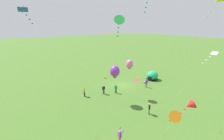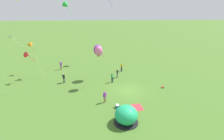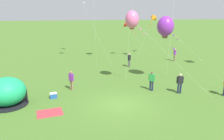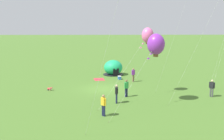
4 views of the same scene
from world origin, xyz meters
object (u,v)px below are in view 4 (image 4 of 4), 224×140
Objects in this scene: popup_tent at (113,68)px; cooler_box at (120,78)px; person_with_toddler at (103,104)px; person_strolling at (212,87)px; kite_pink at (148,35)px; kite_purple at (156,44)px; toddler_crawling at (50,89)px; person_far_back at (133,74)px; person_near_tent at (126,87)px; person_center_field at (117,93)px.

popup_tent is 4.78× the size of cooler_box.
cooler_box is 0.34× the size of person_with_toddler.
kite_pink is (-1.50, -6.20, 4.99)m from person_strolling.
cooler_box is at bearing -165.86° from kite_purple.
toddler_crawling is 0.32× the size of person_with_toddler.
popup_tent is at bearing 140.54° from toddler_crawling.
person_with_toddler is 1.00× the size of person_far_back.
person_with_toddler is (13.69, -2.03, 0.74)m from cooler_box.
person_strolling is at bearing 116.08° from person_with_toddler.
kite_purple is (8.84, 0.97, 4.36)m from person_far_back.
kite_pink is at bearing -103.65° from person_strolling.
kite_purple is at bearing 13.81° from popup_tent.
popup_tent is 1.63× the size of person_far_back.
kite_pink is (1.50, 10.23, 5.78)m from toddler_crawling.
person_far_back reaches higher than toddler_crawling.
popup_tent is 0.42× the size of kite_pink.
person_near_tent is at bearing -11.79° from person_far_back.
person_far_back is (-4.05, 9.47, 0.79)m from toddler_crawling.
person_strolling is at bearing 44.62° from person_far_back.
person_with_toddler is 1.00× the size of person_strolling.
kite_pink is at bearing 7.85° from person_far_back.
kite_pink is (7.00, 2.38, 5.73)m from cooler_box.
person_center_field is at bearing -4.75° from cooler_box.
kite_purple is at bearing 3.63° from kite_pink.
kite_purple reaches higher than toddler_crawling.
person_center_field reaches higher than cooler_box.
popup_tent reaches higher than person_strolling.
popup_tent reaches higher than person_far_back.
person_near_tent and person_with_toddler have the same top height.
person_near_tent is 5.37m from kite_purple.
popup_tent is 5.17m from person_far_back.
cooler_box is 9.35m from kite_pink.
cooler_box is at bearing -131.80° from person_far_back.
person_center_field is at bearing -44.21° from kite_pink.
kite_purple is at bearing 126.41° from person_with_toddler.
person_center_field is at bearing -26.99° from person_near_tent.
toddler_crawling is 0.32× the size of person_center_field.
person_center_field is at bearing -0.61° from popup_tent.
person_strolling is at bearing 79.64° from toddler_crawling.
person_strolling is at bearing 100.95° from person_center_field.
toddler_crawling is 11.84m from kite_pink.
person_strolling is at bearing 38.54° from popup_tent.
person_center_field and person_strolling have the same top height.
toddler_crawling is at bearing -100.36° from person_strolling.
kite_purple is at bearing 6.29° from person_far_back.
person_strolling is (11.67, 9.30, -0.03)m from popup_tent.
toddler_crawling is 0.32× the size of person_far_back.
person_near_tent is at bearing 153.01° from person_center_field.
person_with_toddler is 7.20m from kite_purple.
cooler_box is at bearing -161.19° from kite_pink.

